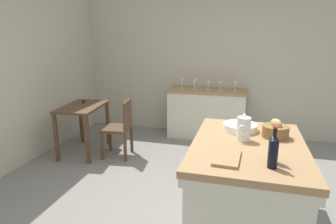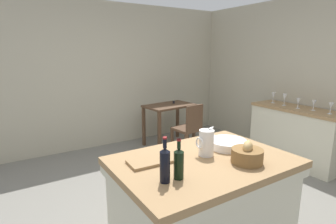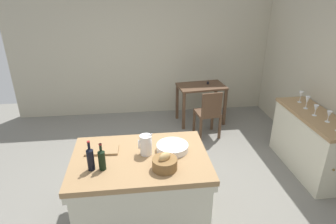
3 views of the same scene
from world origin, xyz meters
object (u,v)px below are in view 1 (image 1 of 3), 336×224
wine_glass_right (194,82)px  cutting_board (227,158)px  pitcher (244,129)px  bread_basket (275,131)px  wine_bottle_amber (273,152)px  wine_glass_far_left (235,85)px  wine_glass_middle (208,84)px  wine_glass_far_right (182,82)px  wooden_chair (120,127)px  island_table (246,182)px  writing_desk (83,113)px  wine_glass_left (220,84)px  side_cabinet (206,114)px  wash_bowl (240,127)px  wine_bottle_dark (273,148)px

wine_glass_right → cutting_board: bearing=-164.6°
pitcher → bread_basket: size_ratio=1.06×
wine_bottle_amber → pitcher: bearing=22.0°
wine_glass_far_left → wine_glass_middle: (-0.02, 0.47, -0.01)m
cutting_board → wine_glass_far_right: bearing=19.4°
wooden_chair → wine_glass_far_left: size_ratio=5.45×
island_table → wine_glass_far_right: size_ratio=8.44×
wine_bottle_amber → wine_glass_far_left: size_ratio=1.99×
writing_desk → pitcher: pitcher is taller
wine_glass_far_left → wine_glass_far_right: (0.04, 0.95, 0.01)m
wine_glass_left → wine_glass_right: (-0.03, 0.46, 0.02)m
side_cabinet → wash_bowl: bearing=-163.4°
wine_bottle_dark → wine_glass_left: bearing=13.3°
wash_bowl → wine_bottle_dark: wine_bottle_dark is taller
bread_basket → wine_glass_far_left: wine_glass_far_left is taller
pitcher → wine_glass_middle: 2.47m
side_cabinet → wine_glass_far_left: 0.74m
pitcher → wash_bowl: 0.31m
side_cabinet → wine_bottle_amber: (-2.98, -0.90, 0.55)m
wine_bottle_dark → wine_glass_middle: (2.82, 0.89, 0.02)m
wooden_chair → wine_glass_far_right: (1.24, -0.68, 0.53)m
writing_desk → pitcher: 2.75m
wooden_chair → wine_glass_left: size_ratio=5.77×
wash_bowl → wine_glass_far_right: (2.14, 1.11, 0.11)m
wine_bottle_amber → cutting_board: bearing=77.8°
wine_glass_left → wine_bottle_amber: bearing=-167.3°
bread_basket → cutting_board: bearing=147.6°
wash_bowl → cutting_board: bearing=174.4°
island_table → cutting_board: cutting_board is taller
island_table → side_cabinet: (2.49, 0.73, -0.02)m
wash_bowl → side_cabinet: bearing=16.6°
wine_glass_middle → pitcher: bearing=-164.5°
wine_glass_middle → wash_bowl: bearing=-163.4°
island_table → side_cabinet: 2.59m
writing_desk → wine_glass_right: size_ratio=5.08×
wooden_chair → wine_glass_far_right: 1.51m
pitcher → wine_glass_right: bearing=20.7°
cutting_board → island_table: bearing=-22.1°
island_table → writing_desk: bearing=63.3°
wash_bowl → wine_bottle_amber: (-0.85, -0.26, 0.09)m
writing_desk → island_table: bearing=-116.7°
bread_basket → wine_glass_left: (2.26, 0.75, 0.07)m
bread_basket → wine_bottle_amber: wine_bottle_amber is taller
island_table → wine_bottle_dark: wine_bottle_dark is taller
cutting_board → wine_glass_middle: wine_glass_middle is taller
wooden_chair → pitcher: (-1.19, -1.82, 0.50)m
wash_bowl → wine_glass_far_right: bearing=27.3°
wine_glass_far_right → bread_basket: bearing=-147.4°
wine_glass_left → wine_glass_middle: wine_glass_middle is taller
pitcher → bread_basket: pitcher is taller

